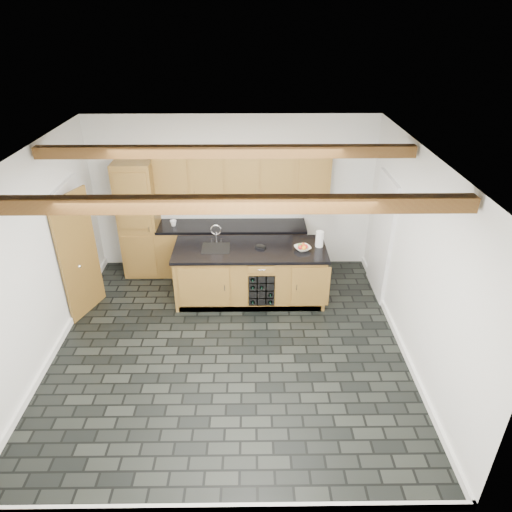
{
  "coord_description": "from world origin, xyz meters",
  "views": [
    {
      "loc": [
        0.32,
        -5.2,
        4.32
      ],
      "look_at": [
        0.39,
        0.8,
        1.05
      ],
      "focal_mm": 32.0,
      "sensor_mm": 36.0,
      "label": 1
    }
  ],
  "objects_px": {
    "kitchen_scale": "(260,247)",
    "fruit_bowl": "(303,248)",
    "island": "(251,273)",
    "paper_towel": "(320,239)"
  },
  "relations": [
    {
      "from": "kitchen_scale",
      "to": "fruit_bowl",
      "type": "bearing_deg",
      "value": 16.75
    },
    {
      "from": "island",
      "to": "paper_towel",
      "type": "height_order",
      "value": "paper_towel"
    },
    {
      "from": "kitchen_scale",
      "to": "fruit_bowl",
      "type": "distance_m",
      "value": 0.68
    },
    {
      "from": "fruit_bowl",
      "to": "paper_towel",
      "type": "xyz_separation_m",
      "value": [
        0.28,
        0.13,
        0.1
      ]
    },
    {
      "from": "fruit_bowl",
      "to": "island",
      "type": "bearing_deg",
      "value": 175.81
    },
    {
      "from": "island",
      "to": "fruit_bowl",
      "type": "distance_m",
      "value": 0.97
    },
    {
      "from": "island",
      "to": "paper_towel",
      "type": "distance_m",
      "value": 1.26
    },
    {
      "from": "kitchen_scale",
      "to": "paper_towel",
      "type": "bearing_deg",
      "value": 26.28
    },
    {
      "from": "paper_towel",
      "to": "kitchen_scale",
      "type": "bearing_deg",
      "value": -177.22
    },
    {
      "from": "island",
      "to": "kitchen_scale",
      "type": "distance_m",
      "value": 0.51
    }
  ]
}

